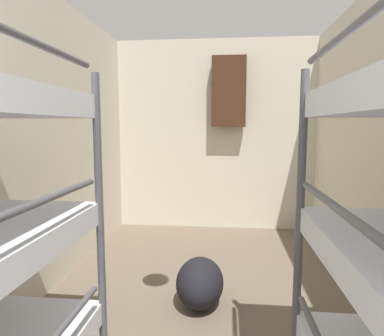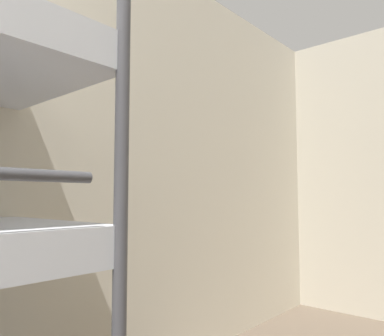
# 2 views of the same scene
# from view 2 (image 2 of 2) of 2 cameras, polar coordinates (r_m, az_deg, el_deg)

# --- Properties ---
(wall_left) EXTENTS (0.06, 5.23, 2.54)m
(wall_left) POSITION_cam_2_polar(r_m,az_deg,el_deg) (1.96, -19.43, 2.30)
(wall_left) COLOR beige
(wall_left) RESTS_ON ground_plane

